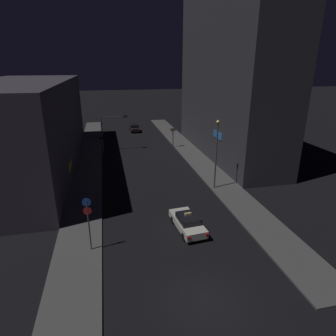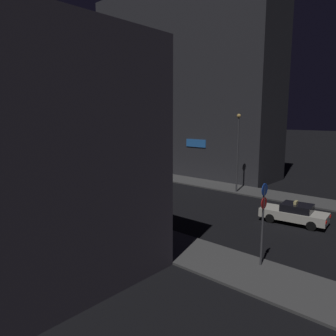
# 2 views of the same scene
# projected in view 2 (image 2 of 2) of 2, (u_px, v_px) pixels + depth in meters

# --- Properties ---
(sidewalk_left) EXTENTS (3.47, 59.46, 0.13)m
(sidewalk_left) POSITION_uv_depth(u_px,v_px,m) (38.00, 198.00, 29.27)
(sidewalk_left) COLOR #4C4C4C
(sidewalk_left) RESTS_ON ground_plane
(sidewalk_right) EXTENTS (3.47, 59.46, 0.13)m
(sidewalk_right) POSITION_uv_depth(u_px,v_px,m) (154.00, 175.00, 40.49)
(sidewalk_right) COLOR #4C4C4C
(sidewalk_right) RESTS_ON ground_plane
(building_facade_right) EXTENTS (6.82, 26.67, 23.76)m
(building_facade_right) POSITION_uv_depth(u_px,v_px,m) (180.00, 82.00, 42.37)
(building_facade_right) COLOR #333338
(building_facade_right) RESTS_ON ground_plane
(taxi) EXTENTS (2.23, 4.60, 1.62)m
(taxi) POSITION_uv_depth(u_px,v_px,m) (294.00, 213.00, 22.37)
(taxi) COLOR silver
(taxi) RESTS_ON ground_plane
(far_car) EXTENTS (1.93, 4.50, 1.42)m
(far_car) POSITION_uv_depth(u_px,v_px,m) (32.00, 162.00, 47.50)
(far_car) COLOR black
(far_car) RESTS_ON ground_plane
(traffic_light_overhead) EXTENTS (4.09, 0.41, 5.68)m
(traffic_light_overhead) POSITION_uv_depth(u_px,v_px,m) (44.00, 148.00, 34.49)
(traffic_light_overhead) COLOR #47474C
(traffic_light_overhead) RESTS_ON ground_plane
(traffic_light_left_kerb) EXTENTS (0.80, 0.42, 3.23)m
(traffic_light_left_kerb) POSITION_uv_depth(u_px,v_px,m) (48.00, 169.00, 31.39)
(traffic_light_left_kerb) COLOR #47474C
(traffic_light_left_kerb) RESTS_ON ground_plane
(traffic_light_right_kerb) EXTENTS (0.80, 0.41, 3.30)m
(traffic_light_right_kerb) POSITION_uv_depth(u_px,v_px,m) (117.00, 155.00, 41.75)
(traffic_light_right_kerb) COLOR #47474C
(traffic_light_right_kerb) RESTS_ON ground_plane
(sign_pole_left) EXTENTS (0.61, 0.10, 4.17)m
(sign_pole_left) POSITION_uv_depth(u_px,v_px,m) (263.00, 216.00, 15.54)
(sign_pole_left) COLOR #47474C
(sign_pole_left) RESTS_ON sidewalk_left
(street_lamp_near_block) EXTENTS (0.39, 0.39, 7.52)m
(street_lamp_near_block) POSITION_uv_depth(u_px,v_px,m) (238.00, 146.00, 30.57)
(street_lamp_near_block) COLOR #47474C
(street_lamp_near_block) RESTS_ON sidewalk_right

